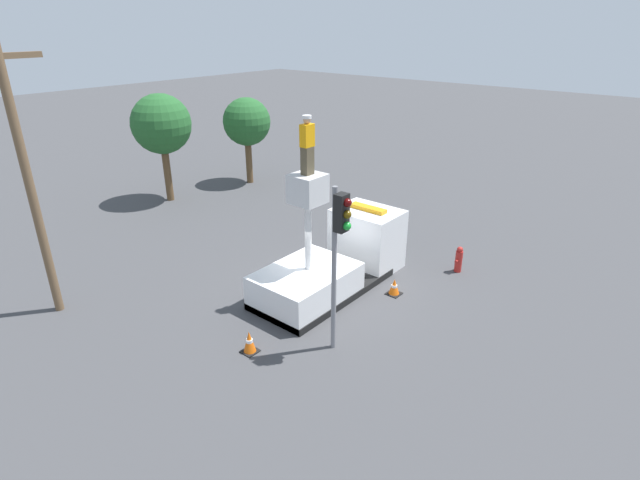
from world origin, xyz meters
TOP-DOWN VIEW (x-y plane):
  - ground_plane at (0.00, 0.00)m, footprint 120.00×120.00m
  - bucket_truck at (0.70, 0.00)m, footprint 6.05×2.42m
  - worker at (-0.76, 0.00)m, footprint 0.40×0.26m
  - traffic_light_pole at (-2.29, -2.39)m, footprint 0.34×0.57m
  - fire_hydrant at (4.34, -2.91)m, footprint 0.50×0.26m
  - traffic_cone_rear at (-3.98, -0.59)m, footprint 0.44×0.44m
  - traffic_cone_curbside at (1.39, -1.98)m, footprint 0.47×0.47m
  - tree_left_bg at (2.29, 12.15)m, footprint 2.91×2.91m
  - tree_right_bg at (7.04, 11.24)m, footprint 2.60×2.60m
  - utility_pole at (-6.36, 5.82)m, footprint 2.20×0.26m

SIDE VIEW (x-z plane):
  - ground_plane at x=0.00m, z-range 0.00..0.00m
  - traffic_cone_curbside at x=1.39m, z-range -0.02..0.55m
  - traffic_cone_rear at x=-3.98m, z-range -0.02..0.65m
  - fire_hydrant at x=4.34m, z-range -0.01..0.99m
  - bucket_truck at x=0.70m, z-range -1.29..3.06m
  - traffic_light_pole at x=-2.29m, z-range 1.01..5.81m
  - tree_right_bg at x=7.04m, z-range 1.03..5.79m
  - tree_left_bg at x=2.29m, z-range 1.19..6.56m
  - utility_pole at x=-6.36m, z-range 0.32..8.64m
  - worker at x=-0.76m, z-range 4.35..6.09m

